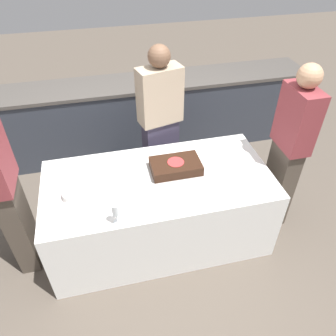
% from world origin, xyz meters
% --- Properties ---
extents(ground_plane, '(14.00, 14.00, 0.00)m').
position_xyz_m(ground_plane, '(0.00, 0.00, 0.00)').
color(ground_plane, brown).
extents(back_counter, '(4.40, 0.58, 0.92)m').
position_xyz_m(back_counter, '(0.00, 1.55, 0.46)').
color(back_counter, '#333842').
rests_on(back_counter, ground_plane).
extents(dining_table, '(1.95, 0.95, 0.74)m').
position_xyz_m(dining_table, '(0.00, 0.00, 0.37)').
color(dining_table, white).
rests_on(dining_table, ground_plane).
extents(cake, '(0.47, 0.31, 0.09)m').
position_xyz_m(cake, '(0.17, 0.07, 0.78)').
color(cake, '#B7B2AD').
rests_on(cake, dining_table).
extents(plate_stack, '(0.20, 0.20, 0.06)m').
position_xyz_m(plate_stack, '(-0.69, -0.05, 0.77)').
color(plate_stack, white).
rests_on(plate_stack, dining_table).
extents(wine_glass, '(0.06, 0.06, 0.19)m').
position_xyz_m(wine_glass, '(-0.39, -0.41, 0.87)').
color(wine_glass, white).
rests_on(wine_glass, dining_table).
extents(side_plate_near_cake, '(0.20, 0.20, 0.00)m').
position_xyz_m(side_plate_near_cake, '(0.12, 0.37, 0.74)').
color(side_plate_near_cake, white).
rests_on(side_plate_near_cake, dining_table).
extents(person_cutting_cake, '(0.45, 0.29, 1.63)m').
position_xyz_m(person_cutting_cake, '(0.17, 0.69, 0.84)').
color(person_cutting_cake, '#383347').
rests_on(person_cutting_cake, ground_plane).
extents(person_seated_left, '(0.21, 0.36, 1.65)m').
position_xyz_m(person_seated_left, '(-1.20, 0.00, 0.86)').
color(person_seated_left, '#4C4238').
rests_on(person_seated_left, ground_plane).
extents(person_seated_right, '(0.20, 0.37, 1.64)m').
position_xyz_m(person_seated_right, '(1.20, 0.00, 0.85)').
color(person_seated_right, '#4C4238').
rests_on(person_seated_right, ground_plane).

